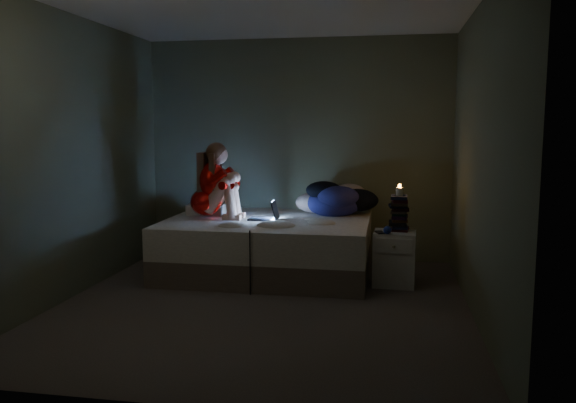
% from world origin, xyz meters
% --- Properties ---
extents(floor, '(3.60, 3.80, 0.02)m').
position_xyz_m(floor, '(0.00, 0.00, -0.01)').
color(floor, '#3E3937').
rests_on(floor, ground).
extents(ceiling, '(3.60, 3.80, 0.02)m').
position_xyz_m(ceiling, '(0.00, 0.00, 2.61)').
color(ceiling, silver).
rests_on(ceiling, ground).
extents(wall_back, '(3.60, 0.02, 2.60)m').
position_xyz_m(wall_back, '(0.00, 1.91, 1.30)').
color(wall_back, '#59604A').
rests_on(wall_back, ground).
extents(wall_front, '(3.60, 0.02, 2.60)m').
position_xyz_m(wall_front, '(0.00, -1.91, 1.30)').
color(wall_front, '#59604A').
rests_on(wall_front, ground).
extents(wall_left, '(0.02, 3.80, 2.60)m').
position_xyz_m(wall_left, '(-1.81, 0.00, 1.30)').
color(wall_left, '#59604A').
rests_on(wall_left, ground).
extents(wall_right, '(0.02, 3.80, 2.60)m').
position_xyz_m(wall_right, '(1.81, 0.00, 1.30)').
color(wall_right, '#59604A').
rests_on(wall_right, ground).
extents(bed, '(2.15, 1.61, 0.59)m').
position_xyz_m(bed, '(-0.19, 1.10, 0.30)').
color(bed, '#B2AEA5').
rests_on(bed, ground).
extents(pillow, '(0.40, 0.29, 0.12)m').
position_xyz_m(pillow, '(-0.94, 1.31, 0.65)').
color(pillow, white).
rests_on(pillow, bed).
extents(woman, '(0.52, 0.35, 0.82)m').
position_xyz_m(woman, '(-0.87, 1.06, 1.00)').
color(woman, '#A80204').
rests_on(woman, bed).
extents(laptop, '(0.31, 0.22, 0.22)m').
position_xyz_m(laptop, '(-0.23, 1.04, 0.70)').
color(laptop, black).
rests_on(laptop, bed).
extents(clothes_pile, '(0.68, 0.56, 0.40)m').
position_xyz_m(clothes_pile, '(0.48, 1.53, 0.79)').
color(clothes_pile, navy).
rests_on(clothes_pile, bed).
extents(nightstand, '(0.42, 0.38, 0.54)m').
position_xyz_m(nightstand, '(1.15, 0.86, 0.27)').
color(nightstand, silver).
rests_on(nightstand, ground).
extents(book_stack, '(0.19, 0.25, 0.37)m').
position_xyz_m(book_stack, '(1.19, 0.93, 0.73)').
color(book_stack, black).
rests_on(book_stack, nightstand).
extents(candle, '(0.07, 0.07, 0.08)m').
position_xyz_m(candle, '(1.19, 0.93, 0.95)').
color(candle, beige).
rests_on(candle, book_stack).
extents(phone, '(0.11, 0.16, 0.01)m').
position_xyz_m(phone, '(1.01, 0.75, 0.55)').
color(phone, black).
rests_on(phone, nightstand).
extents(blue_orb, '(0.08, 0.08, 0.08)m').
position_xyz_m(blue_orb, '(1.09, 0.70, 0.58)').
color(blue_orb, navy).
rests_on(blue_orb, nightstand).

